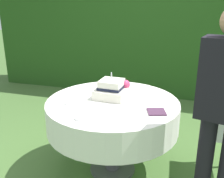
{
  "coord_description": "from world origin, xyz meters",
  "views": [
    {
      "loc": [
        0.64,
        -2.18,
        1.64
      ],
      "look_at": [
        -0.02,
        0.04,
        0.84
      ],
      "focal_mm": 42.79,
      "sensor_mm": 36.0,
      "label": 1
    }
  ],
  "objects_px": {
    "wedding_cake": "(112,89)",
    "standing_person": "(224,108)",
    "serving_plate_near": "(71,103)",
    "napkin_stack": "(157,112)",
    "cake_table": "(113,115)",
    "serving_plate_far": "(81,118)"
  },
  "relations": [
    {
      "from": "cake_table",
      "to": "wedding_cake",
      "type": "xyz_separation_m",
      "value": [
        -0.03,
        0.09,
        0.21
      ]
    },
    {
      "from": "cake_table",
      "to": "standing_person",
      "type": "distance_m",
      "value": 1.03
    },
    {
      "from": "serving_plate_near",
      "to": "wedding_cake",
      "type": "bearing_deg",
      "value": 39.85
    },
    {
      "from": "wedding_cake",
      "to": "standing_person",
      "type": "xyz_separation_m",
      "value": [
        0.92,
        -0.47,
        0.12
      ]
    },
    {
      "from": "cake_table",
      "to": "napkin_stack",
      "type": "distance_m",
      "value": 0.47
    },
    {
      "from": "wedding_cake",
      "to": "serving_plate_far",
      "type": "distance_m",
      "value": 0.54
    },
    {
      "from": "wedding_cake",
      "to": "serving_plate_near",
      "type": "height_order",
      "value": "wedding_cake"
    },
    {
      "from": "standing_person",
      "to": "cake_table",
      "type": "bearing_deg",
      "value": 156.93
    },
    {
      "from": "serving_plate_near",
      "to": "standing_person",
      "type": "relative_size",
      "value": 0.08
    },
    {
      "from": "wedding_cake",
      "to": "napkin_stack",
      "type": "distance_m",
      "value": 0.51
    },
    {
      "from": "serving_plate_near",
      "to": "napkin_stack",
      "type": "bearing_deg",
      "value": 1.3
    },
    {
      "from": "serving_plate_near",
      "to": "standing_person",
      "type": "distance_m",
      "value": 1.26
    },
    {
      "from": "wedding_cake",
      "to": "serving_plate_far",
      "type": "relative_size",
      "value": 3.04
    },
    {
      "from": "serving_plate_far",
      "to": "wedding_cake",
      "type": "bearing_deg",
      "value": 78.74
    },
    {
      "from": "wedding_cake",
      "to": "serving_plate_far",
      "type": "height_order",
      "value": "wedding_cake"
    },
    {
      "from": "napkin_stack",
      "to": "standing_person",
      "type": "xyz_separation_m",
      "value": [
        0.48,
        -0.24,
        0.19
      ]
    },
    {
      "from": "cake_table",
      "to": "standing_person",
      "type": "bearing_deg",
      "value": -23.07
    },
    {
      "from": "wedding_cake",
      "to": "cake_table",
      "type": "bearing_deg",
      "value": -72.11
    },
    {
      "from": "napkin_stack",
      "to": "serving_plate_near",
      "type": "bearing_deg",
      "value": -178.7
    },
    {
      "from": "serving_plate_near",
      "to": "cake_table",
      "type": "bearing_deg",
      "value": 25.83
    },
    {
      "from": "wedding_cake",
      "to": "serving_plate_near",
      "type": "bearing_deg",
      "value": -140.15
    },
    {
      "from": "serving_plate_far",
      "to": "napkin_stack",
      "type": "distance_m",
      "value": 0.62
    }
  ]
}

